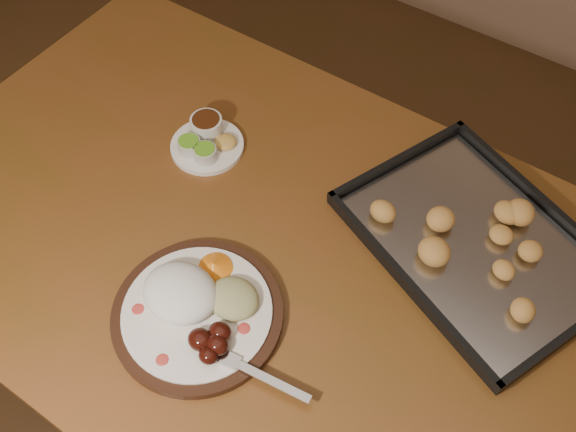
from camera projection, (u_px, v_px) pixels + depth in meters
The scene contains 4 objects.
dining_table at pixel (276, 277), 1.24m from camera, with size 1.50×0.91×0.75m.
dinner_plate at pixel (197, 307), 1.07m from camera, with size 0.38×0.29×0.07m.
condiment_saucer at pixel (206, 141), 1.29m from camera, with size 0.15×0.15×0.05m.
baking_tray at pixel (476, 241), 1.16m from camera, with size 0.55×0.48×0.05m.
Camera 1 is at (0.47, -0.24, 1.74)m, focal length 40.00 mm.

